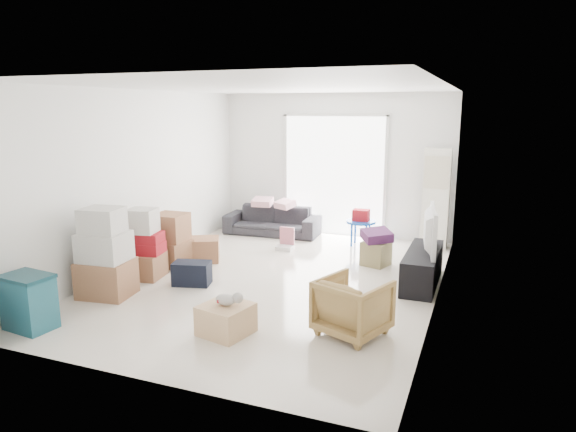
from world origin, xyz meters
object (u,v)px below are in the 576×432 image
(kids_table, at_px, (361,220))
(wood_crate, at_px, (226,319))
(sofa, at_px, (272,216))
(ac_tower, at_px, (436,199))
(armchair, at_px, (353,304))
(ottoman, at_px, (376,253))
(storage_bins, at_px, (29,302))
(television, at_px, (424,246))
(tv_console, at_px, (422,267))

(kids_table, bearing_deg, wood_crate, -97.02)
(sofa, bearing_deg, ac_tower, -0.39)
(armchair, height_order, ottoman, armchair)
(storage_bins, bearing_deg, ac_tower, 53.34)
(ac_tower, height_order, wood_crate, ac_tower)
(ac_tower, distance_m, sofa, 3.09)
(television, bearing_deg, sofa, 50.23)
(television, height_order, kids_table, kids_table)
(ac_tower, distance_m, armchair, 4.07)
(storage_bins, distance_m, kids_table, 5.49)
(tv_console, bearing_deg, kids_table, 127.12)
(ac_tower, distance_m, storage_bins, 6.47)
(wood_crate, bearing_deg, television, 53.70)
(ac_tower, xyz_separation_m, tv_console, (0.05, -2.05, -0.64))
(ac_tower, relative_size, storage_bins, 2.79)
(armchair, distance_m, kids_table, 3.74)
(sofa, distance_m, armchair, 4.64)
(tv_console, xyz_separation_m, sofa, (-3.09, 1.90, 0.12))
(kids_table, bearing_deg, ac_tower, 15.82)
(ac_tower, bearing_deg, television, -88.60)
(sofa, distance_m, kids_table, 1.82)
(tv_console, bearing_deg, ac_tower, 91.40)
(armchair, height_order, storage_bins, armchair)
(television, relative_size, storage_bins, 1.70)
(tv_console, height_order, sofa, sofa)
(storage_bins, xyz_separation_m, ottoman, (3.11, 3.75, -0.13))
(sofa, bearing_deg, kids_table, -9.56)
(storage_bins, bearing_deg, sofa, 80.84)
(storage_bins, height_order, wood_crate, storage_bins)
(ac_tower, height_order, television, ac_tower)
(tv_console, xyz_separation_m, television, (0.00, 0.00, 0.31))
(armchair, distance_m, ottoman, 2.61)
(television, relative_size, sofa, 0.58)
(ac_tower, relative_size, sofa, 0.96)
(television, relative_size, wood_crate, 2.16)
(ac_tower, relative_size, wood_crate, 3.53)
(television, distance_m, kids_table, 2.13)
(tv_console, bearing_deg, ottoman, 141.22)
(storage_bins, relative_size, ottoman, 1.67)
(storage_bins, relative_size, wood_crate, 1.27)
(wood_crate, bearing_deg, armchair, 20.80)
(tv_console, relative_size, wood_crate, 2.89)
(sofa, relative_size, armchair, 2.64)
(ac_tower, distance_m, tv_console, 2.15)
(sofa, distance_m, wood_crate, 4.54)
(armchair, xyz_separation_m, storage_bins, (-3.39, -1.17, -0.03))
(sofa, height_order, storage_bins, sofa)
(television, bearing_deg, storage_bins, 120.51)
(storage_bins, bearing_deg, television, 38.69)
(ottoman, bearing_deg, sofa, 151.16)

